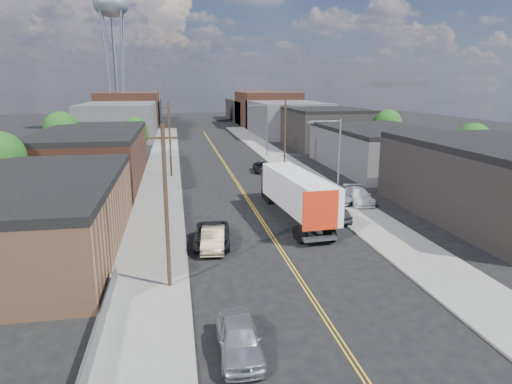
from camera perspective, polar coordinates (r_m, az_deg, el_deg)
name	(u,v)px	position (r m, az deg, el deg)	size (l,w,h in m)	color
ground	(221,158)	(77.78, -4.42, 4.26)	(260.00, 260.00, 0.00)	black
centerline	(232,175)	(63.10, -3.05, 2.16)	(0.32, 120.00, 0.01)	gold
sidewalk_left	(162,177)	(62.66, -11.70, 1.89)	(5.00, 140.00, 0.15)	slate
sidewalk_right	(298,172)	(64.91, 5.31, 2.50)	(5.00, 140.00, 0.15)	slate
warehouse_tan	(33,216)	(37.21, -26.09, -2.67)	(12.00, 22.00, 5.60)	brown
warehouse_brown	(93,156)	(61.99, -19.76, 4.29)	(12.00, 26.00, 6.60)	#4C281E
industrial_right_a	(502,181)	(47.68, 28.39, 1.27)	(14.00, 22.00, 7.10)	black
industrial_right_b	(379,148)	(69.68, 15.15, 5.32)	(14.00, 24.00, 6.10)	#353537
industrial_right_c	(323,127)	(93.63, 8.43, 8.03)	(14.00, 22.00, 7.60)	black
skyline_left_a	(120,120)	(112.45, -16.61, 8.58)	(16.00, 30.00, 8.00)	#353537
skyline_right_a	(286,118)	(115.09, 3.83, 9.20)	(16.00, 30.00, 8.00)	#353537
skyline_left_b	(130,110)	(137.21, -15.52, 9.83)	(16.00, 26.00, 10.00)	#4C281E
skyline_right_b	(267,109)	(139.39, 1.34, 10.34)	(16.00, 26.00, 10.00)	#4C281E
skyline_left_c	(135,112)	(157.19, -14.83, 9.70)	(16.00, 40.00, 7.00)	black
skyline_right_c	(255,110)	(159.09, -0.10, 10.17)	(16.00, 40.00, 7.00)	black
water_tower	(111,9)	(128.62, -17.64, 20.97)	(9.00, 9.00, 36.90)	gray
streetlight_near	(335,157)	(44.65, 9.87, 4.29)	(3.39, 0.25, 9.00)	gray
streetlight_far	(265,126)	(78.24, 1.11, 8.28)	(3.39, 0.25, 9.00)	gray
utility_pole_left_near	(166,207)	(27.38, -11.16, -1.84)	(1.60, 0.26, 10.00)	black
utility_pole_left_far	(170,139)	(61.86, -10.71, 6.54)	(1.60, 0.26, 10.00)	black
utility_pole_right	(285,134)	(66.72, 3.64, 7.22)	(1.60, 0.26, 10.00)	black
chainlink_fence	(96,340)	(23.38, -19.36, -17.02)	(0.05, 16.00, 1.22)	slate
tree_left_near	(1,160)	(49.77, -29.29, 3.52)	(4.85, 4.76, 7.91)	black
tree_left_mid	(62,131)	(73.62, -23.10, 7.03)	(5.10, 5.04, 8.37)	black
tree_left_far	(136,131)	(79.08, -14.81, 7.34)	(4.35, 4.20, 6.97)	black
tree_right_near	(473,143)	(64.94, 25.49, 5.56)	(4.60, 4.48, 7.44)	black
tree_right_far	(388,125)	(85.48, 16.21, 8.08)	(4.85, 4.76, 7.91)	black
semi_truck	(293,191)	(42.66, 4.64, 0.15)	(3.90, 16.93, 4.39)	silver
car_left_a	(239,338)	(21.97, -2.14, -17.81)	(1.94, 4.81, 1.64)	#A0A2A5
car_left_b	(213,239)	(34.75, -5.39, -5.84)	(1.71, 4.92, 1.62)	#77694E
car_left_c	(212,235)	(35.55, -5.51, -5.40)	(2.68, 5.82, 1.62)	black
car_right_oncoming	(336,215)	(41.98, 10.01, -2.84)	(1.36, 3.91, 1.29)	black
car_right_lot_a	(330,195)	(48.29, 9.21, -0.32)	(2.63, 5.71, 1.59)	#B6B9BC
car_right_lot_b	(359,196)	(48.38, 12.74, -0.48)	(2.17, 5.34, 1.55)	silver
car_right_lot_c	(311,182)	(54.49, 6.92, 1.22)	(1.69, 4.19, 1.43)	black
car_ahead_truck	(262,167)	(65.14, 0.70, 3.13)	(2.24, 4.85, 1.35)	black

